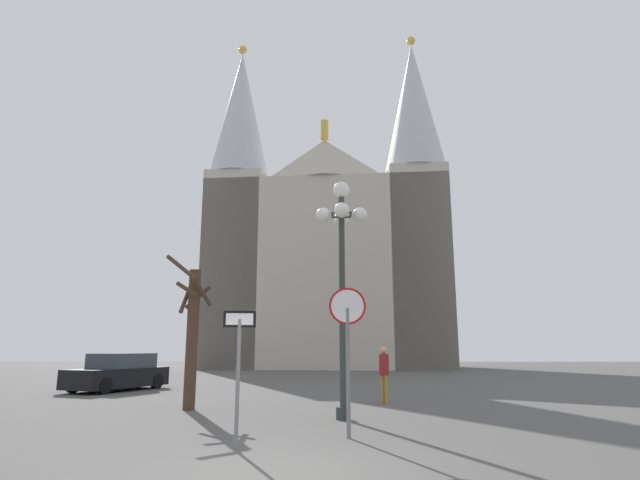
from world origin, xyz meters
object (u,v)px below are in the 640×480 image
at_px(street_lamp, 342,249).
at_px(cathedral, 328,254).
at_px(stop_sign, 348,331).
at_px(one_way_arrow_sign, 238,360).
at_px(parked_car_near_black, 119,373).
at_px(pedestrian_walking, 384,369).
at_px(bare_tree, 192,331).

bearing_deg(street_lamp, cathedral, 91.14).
bearing_deg(stop_sign, cathedral, 91.15).
height_order(cathedral, one_way_arrow_sign, cathedral).
height_order(street_lamp, parked_car_near_black, street_lamp).
height_order(one_way_arrow_sign, pedestrian_walking, one_way_arrow_sign).
height_order(cathedral, street_lamp, cathedral).
distance_m(cathedral, parked_car_near_black, 27.54).
height_order(one_way_arrow_sign, bare_tree, bare_tree).
height_order(street_lamp, bare_tree, street_lamp).
height_order(cathedral, parked_car_near_black, cathedral).
xyz_separation_m(street_lamp, parked_car_near_black, (-9.21, 8.56, -3.60)).
relative_size(stop_sign, bare_tree, 0.66).
height_order(stop_sign, pedestrian_walking, stop_sign).
distance_m(stop_sign, pedestrian_walking, 6.69).
relative_size(cathedral, pedestrian_walking, 16.90).
bearing_deg(bare_tree, stop_sign, -45.95).
bearing_deg(one_way_arrow_sign, bare_tree, 112.74).
bearing_deg(parked_car_near_black, bare_tree, -54.11).
distance_m(stop_sign, one_way_arrow_sign, 2.44).
height_order(one_way_arrow_sign, street_lamp, street_lamp).
bearing_deg(one_way_arrow_sign, street_lamp, 63.95).
bearing_deg(cathedral, street_lamp, -88.86).
bearing_deg(one_way_arrow_sign, stop_sign, 32.62).
bearing_deg(parked_car_near_black, stop_sign, -50.51).
bearing_deg(street_lamp, stop_sign, -88.73).
bearing_deg(stop_sign, one_way_arrow_sign, -147.38).
relative_size(bare_tree, parked_car_near_black, 0.95).
bearing_deg(bare_tree, one_way_arrow_sign, -67.26).
height_order(parked_car_near_black, pedestrian_walking, pedestrian_walking).
bearing_deg(bare_tree, parked_car_near_black, 125.89).
distance_m(bare_tree, parked_car_near_black, 8.32).
bearing_deg(one_way_arrow_sign, parked_car_near_black, 120.12).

